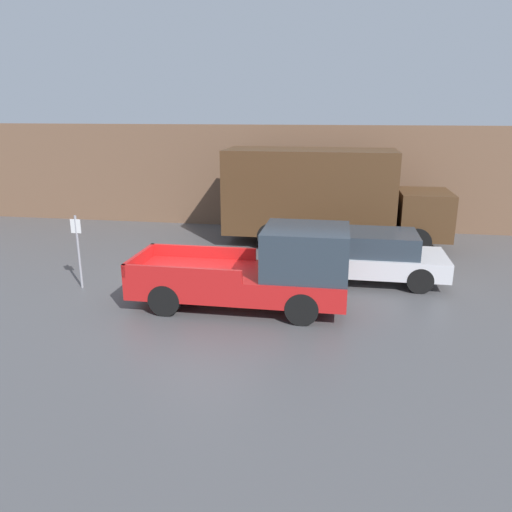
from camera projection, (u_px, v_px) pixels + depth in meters
The scene contains 6 objects.
ground_plane at pixel (200, 293), 14.11m from camera, with size 60.00×60.00×0.00m, color #4C4C4F.
building_wall at pixel (253, 176), 21.70m from camera, with size 28.00×0.15×4.38m.
pickup_truck at pixel (263, 270), 12.83m from camera, with size 5.54×2.11×2.19m.
car at pixel (371, 255), 14.97m from camera, with size 4.48×2.01×1.51m.
delivery_truck at pixel (324, 195), 18.73m from camera, with size 8.26×2.54×3.58m.
parking_sign at pixel (78, 247), 14.21m from camera, with size 0.30×0.07×2.14m.
Camera 1 is at (3.77, -12.79, 5.00)m, focal length 35.00 mm.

